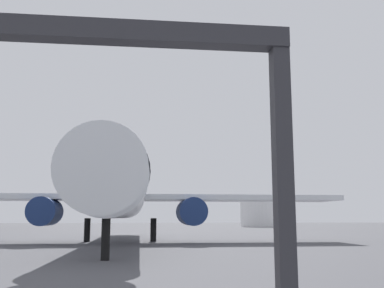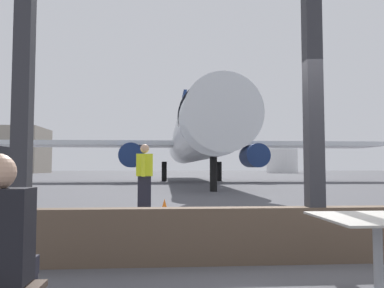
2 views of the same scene
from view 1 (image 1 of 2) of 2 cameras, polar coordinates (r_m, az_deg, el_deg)
ground_plane at (r=45.07m, az=-9.17°, el=-11.37°), size 220.00×220.00×0.00m
airplane at (r=32.09m, az=-9.04°, el=-6.16°), size 31.64×33.17×10.18m
fuel_storage_tank at (r=91.11m, az=8.41°, el=-8.56°), size 7.13×7.13×5.46m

